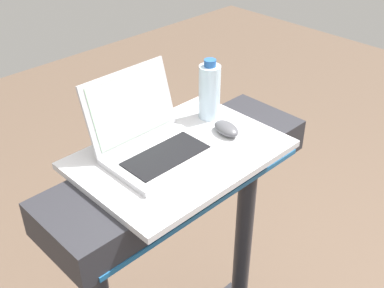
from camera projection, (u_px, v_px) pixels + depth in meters
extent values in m
cylinder|color=#28282D|center=(244.00, 233.00, 1.93)|extent=(0.07, 0.07, 0.84)
cube|color=#28282D|center=(181.00, 172.00, 1.47)|extent=(0.90, 0.28, 0.11)
cube|color=#0C3F19|center=(215.00, 193.00, 1.38)|extent=(0.24, 0.01, 0.06)
cube|color=#1E598C|center=(214.00, 205.00, 1.41)|extent=(0.81, 0.00, 0.02)
cube|color=silver|center=(180.00, 154.00, 1.43)|extent=(0.61, 0.43, 0.02)
cube|color=#B7B7BC|center=(162.00, 156.00, 1.39)|extent=(0.30, 0.22, 0.02)
cube|color=black|center=(166.00, 155.00, 1.37)|extent=(0.25, 0.12, 0.00)
cube|color=#B7B7BC|center=(130.00, 106.00, 1.41)|extent=(0.30, 0.07, 0.21)
cube|color=#B2E0B7|center=(131.00, 106.00, 1.41)|extent=(0.27, 0.05, 0.18)
ellipsoid|color=#4C4C51|center=(226.00, 129.00, 1.50)|extent=(0.08, 0.11, 0.03)
cylinder|color=silver|center=(209.00, 92.00, 1.55)|extent=(0.07, 0.07, 0.18)
cylinder|color=#2659A5|center=(210.00, 63.00, 1.50)|extent=(0.04, 0.04, 0.02)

